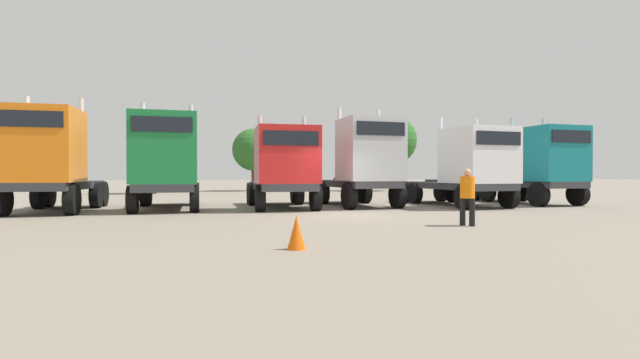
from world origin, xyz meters
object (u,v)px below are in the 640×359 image
Objects in this scene: semi_truck_green at (166,161)px; semi_truck_red at (284,167)px; traffic_cone_near at (296,232)px; semi_truck_silver at (364,162)px; semi_truck_teal at (540,164)px; visitor_in_hivis at (467,193)px; semi_truck_orange at (48,159)px; semi_truck_white at (469,166)px.

semi_truck_green is 4.71m from semi_truck_red.
semi_truck_silver is at bearing 65.66° from traffic_cone_near.
traffic_cone_near is at bearing -56.61° from semi_truck_teal.
semi_truck_red is 0.99× the size of semi_truck_silver.
semi_truck_red is (4.70, -0.21, -0.23)m from semi_truck_green.
visitor_in_hivis is at bearing -51.73° from semi_truck_teal.
semi_truck_orange is at bearing -93.07° from semi_truck_teal.
semi_truck_red reaches higher than traffic_cone_near.
semi_truck_red is at bearing 89.79° from semi_truck_orange.
semi_truck_white is at bearing 45.81° from traffic_cone_near.
semi_truck_silver is 9.30× the size of traffic_cone_near.
semi_truck_white is (17.01, -0.38, -0.21)m from semi_truck_orange.
semi_truck_silver is at bearing 91.20° from semi_truck_orange.
traffic_cone_near is at bearing 16.53° from semi_truck_green.
semi_truck_orange is 17.02m from semi_truck_white.
semi_truck_teal is at bearing 84.21° from semi_truck_silver.
semi_truck_teal is 10.98m from visitor_in_hivis.
semi_truck_silver is 4.66m from semi_truck_white.
semi_truck_teal reaches higher than semi_truck_red.
semi_truck_teal is at bearing 90.28° from semi_truck_red.
semi_truck_red is 10.24m from traffic_cone_near.
traffic_cone_near is at bearing -29.03° from semi_truck_silver.
semi_truck_green is at bearing -94.03° from semi_truck_teal.
semi_truck_green is 1.04× the size of semi_truck_silver.
semi_truck_red is at bearing 85.34° from visitor_in_hivis.
semi_truck_orange is 14.88m from visitor_in_hivis.
semi_truck_silver reaches higher than semi_truck_teal.
semi_truck_orange reaches higher than semi_truck_white.
visitor_in_hivis is at bearing 0.15° from semi_truck_silver.
semi_truck_teal is 9.27× the size of traffic_cone_near.
semi_truck_orange reaches higher than semi_truck_green.
semi_truck_orange reaches higher than semi_truck_silver.
semi_truck_orange is 3.67× the size of visitor_in_hivis.
semi_truck_silver is 3.83× the size of visitor_in_hivis.
semi_truck_white reaches higher than visitor_in_hivis.
semi_truck_teal reaches higher than visitor_in_hivis.
semi_truck_silver is at bearing -95.07° from semi_truck_teal.
semi_truck_green is 12.89m from semi_truck_white.
semi_truck_red is 8.35m from visitor_in_hivis.
semi_truck_teal is at bearing 37.36° from traffic_cone_near.
semi_truck_silver reaches higher than semi_truck_green.
visitor_in_hivis is at bearing 29.96° from semi_truck_red.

